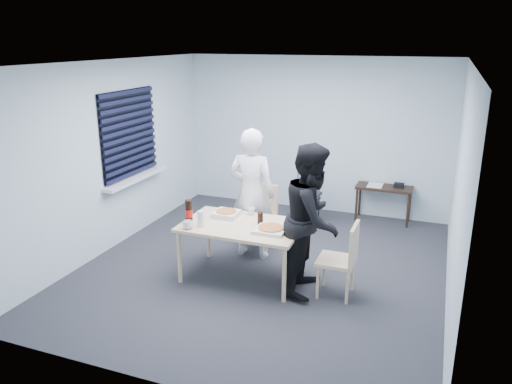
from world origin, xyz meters
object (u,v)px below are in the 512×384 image
at_px(mug_a, 188,225).
at_px(mug_b, 251,211).
at_px(person_black, 312,219).
at_px(backpack, 308,180).
at_px(stool, 308,200).
at_px(person_white, 252,194).
at_px(chair_right, 344,255).
at_px(dining_table, 242,229).
at_px(chair_far, 261,211).
at_px(side_table, 384,191).
at_px(soda_bottle, 189,212).

xyz_separation_m(mug_a, mug_b, (0.52, 0.72, -0.00)).
relative_size(person_black, backpack, 3.82).
xyz_separation_m(stool, backpack, (-0.00, -0.01, 0.34)).
bearing_deg(person_white, chair_right, 153.58).
bearing_deg(backpack, dining_table, -106.39).
xyz_separation_m(dining_table, mug_a, (-0.55, -0.36, 0.11)).
relative_size(stool, backpack, 1.11).
height_order(backpack, mug_a, backpack).
distance_m(dining_table, chair_far, 1.06).
height_order(dining_table, backpack, backpack).
relative_size(chair_right, person_white, 0.50).
height_order(side_table, mug_b, mug_b).
xyz_separation_m(person_white, side_table, (1.51, 1.99, -0.37)).
bearing_deg(soda_bottle, mug_a, -66.17).
bearing_deg(dining_table, person_black, 0.77).
height_order(person_white, soda_bottle, person_white).
xyz_separation_m(chair_right, person_white, (-1.39, 0.69, 0.37)).
bearing_deg(chair_far, soda_bottle, -111.70).
bearing_deg(person_white, mug_a, 68.11).
relative_size(backpack, mug_a, 3.77).
bearing_deg(dining_table, soda_bottle, -163.46).
relative_size(person_white, backpack, 3.82).
distance_m(dining_table, soda_bottle, 0.68).
xyz_separation_m(person_white, mug_a, (-0.41, -1.03, -0.13)).
distance_m(chair_far, person_black, 1.48).
distance_m(person_black, side_table, 2.72).
bearing_deg(backpack, person_white, -115.17).
bearing_deg(backpack, mug_b, -108.75).
bearing_deg(side_table, dining_table, -117.35).
bearing_deg(mug_a, soda_bottle, 113.83).
bearing_deg(stool, backpack, -90.00).
bearing_deg(side_table, backpack, -151.85).
bearing_deg(chair_far, chair_right, -37.38).
relative_size(chair_far, mug_b, 8.90).
bearing_deg(chair_far, mug_a, -106.36).
xyz_separation_m(person_white, backpack, (0.41, 1.40, -0.15)).
bearing_deg(stool, soda_bottle, -111.59).
distance_m(dining_table, chair_right, 1.27).
xyz_separation_m(dining_table, chair_right, (1.26, -0.03, -0.14)).
bearing_deg(mug_a, mug_b, 53.82).
height_order(stool, mug_b, mug_b).
xyz_separation_m(person_black, mug_b, (-0.89, 0.35, -0.13)).
relative_size(person_white, mug_b, 17.70).
relative_size(person_white, person_black, 1.00).
relative_size(chair_right, soda_bottle, 3.05).
bearing_deg(backpack, stool, 81.04).
distance_m(chair_far, mug_b, 0.73).
distance_m(dining_table, person_black, 0.90).
height_order(chair_far, side_table, chair_far).
height_order(person_black, stool, person_black).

